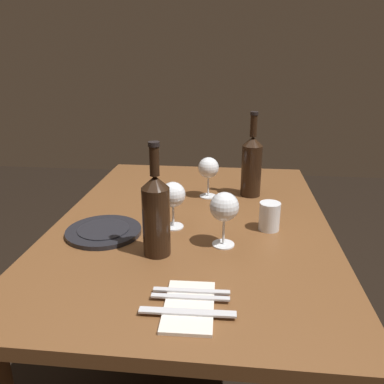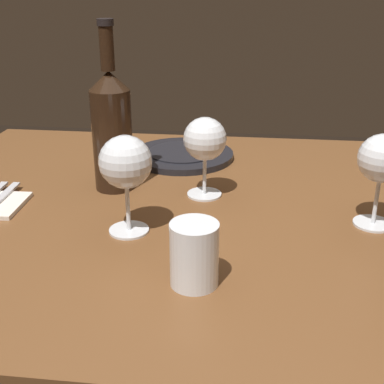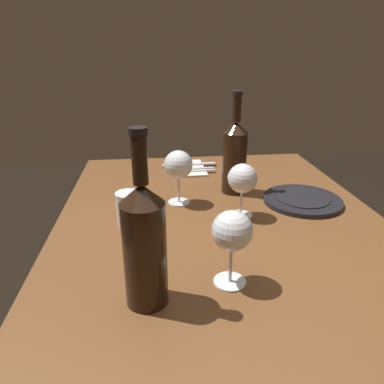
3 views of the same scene
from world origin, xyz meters
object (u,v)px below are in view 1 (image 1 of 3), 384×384
object	(u,v)px
dinner_plate	(104,231)
wine_glass_centre	(224,208)
water_tumbler	(269,218)
folded_napkin	(189,306)
wine_bottle	(252,165)
wine_glass_right	(173,196)
wine_bottle_second	(156,213)
fork_inner	(190,297)
wine_glass_left	(208,169)
fork_outer	(191,291)
table_knife	(187,312)

from	to	relation	value
dinner_plate	wine_glass_centre	bearing A→B (deg)	84.26
water_tumbler	folded_napkin	size ratio (longest dim) A/B	0.47
folded_napkin	wine_bottle	bearing A→B (deg)	168.16
water_tumbler	dinner_plate	distance (m)	0.52
wine_glass_right	wine_bottle_second	distance (m)	0.18
wine_glass_right	fork_inner	bearing A→B (deg)	14.16
wine_bottle	fork_inner	bearing A→B (deg)	-12.23
wine_glass_left	wine_glass_right	distance (m)	0.31
wine_bottle_second	wine_bottle	bearing A→B (deg)	151.76
wine_glass_centre	water_tumbler	world-z (taller)	wine_glass_centre
fork_outer	table_knife	bearing A→B (deg)	0.00
wine_bottle	folded_napkin	distance (m)	0.78
wine_bottle	water_tumbler	size ratio (longest dim) A/B	3.63
wine_glass_left	wine_bottle_second	world-z (taller)	wine_bottle_second
table_knife	wine_bottle_second	bearing A→B (deg)	-156.41
dinner_plate	fork_outer	size ratio (longest dim) A/B	1.30
wine_bottle_second	dinner_plate	distance (m)	0.25
water_tumbler	fork_outer	size ratio (longest dim) A/B	0.50
wine_bottle_second	dinner_plate	xyz separation A→B (m)	(-0.11, -0.19, -0.11)
wine_bottle	water_tumbler	distance (m)	0.33
wine_glass_left	wine_bottle_second	bearing A→B (deg)	-13.08
wine_glass_right	folded_napkin	distance (m)	0.44
wine_glass_centre	wine_bottle	bearing A→B (deg)	168.23
wine_bottle	wine_bottle_second	bearing A→B (deg)	-28.24
water_tumbler	fork_inner	size ratio (longest dim) A/B	0.50
wine_bottle_second	water_tumbler	world-z (taller)	wine_bottle_second
water_tumbler	table_knife	size ratio (longest dim) A/B	0.43
dinner_plate	fork_outer	xyz separation A→B (m)	(0.30, 0.31, 0.00)
wine_bottle_second	fork_inner	size ratio (longest dim) A/B	1.78
wine_glass_centre	fork_inner	bearing A→B (deg)	-12.94
wine_glass_right	folded_napkin	size ratio (longest dim) A/B	0.79
wine_glass_right	water_tumbler	world-z (taller)	wine_glass_right
wine_glass_left	fork_outer	distance (m)	0.67
table_knife	wine_glass_left	bearing A→B (deg)	-179.45
fork_inner	wine_glass_right	bearing A→B (deg)	-165.84
wine_glass_right	wine_bottle_second	xyz separation A→B (m)	(0.18, -0.02, 0.01)
wine_bottle	folded_napkin	bearing A→B (deg)	-11.84
wine_glass_left	wine_bottle	world-z (taller)	wine_bottle
wine_glass_centre	water_tumbler	distance (m)	0.20
water_tumbler	fork_inner	distance (m)	0.46
table_knife	fork_inner	bearing A→B (deg)	-180.00
wine_glass_right	wine_glass_centre	bearing A→B (deg)	56.54
dinner_plate	table_knife	size ratio (longest dim) A/B	1.11
wine_glass_left	water_tumbler	size ratio (longest dim) A/B	1.75
wine_glass_centre	wine_bottle	size ratio (longest dim) A/B	0.50
wine_glass_right	dinner_plate	distance (m)	0.24
wine_bottle	fork_inner	size ratio (longest dim) A/B	1.82
wine_glass_left	wine_glass_right	bearing A→B (deg)	-17.33
wine_bottle	folded_napkin	size ratio (longest dim) A/B	1.70
wine_glass_left	wine_bottle	distance (m)	0.17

